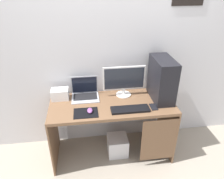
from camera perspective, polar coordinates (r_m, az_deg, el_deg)
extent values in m
plane|color=#9E9384|center=(2.92, 0.00, -16.12)|extent=(8.00, 8.00, 0.00)
cube|color=silver|center=(2.53, -1.07, 11.22)|extent=(4.00, 0.04, 2.60)
cube|color=brown|center=(2.47, 0.00, -4.03)|extent=(1.43, 0.61, 0.03)
cube|color=brown|center=(2.70, -15.26, -11.64)|extent=(0.02, 0.61, 0.71)
cube|color=brown|center=(2.85, 14.37, -9.20)|extent=(0.02, 0.61, 0.71)
cube|color=brown|center=(2.54, 12.31, -13.14)|extent=(0.40, 0.01, 0.57)
cube|color=black|center=(2.51, 13.18, 2.66)|extent=(0.21, 0.44, 0.49)
cylinder|color=white|center=(2.62, 3.08, -1.32)|extent=(0.18, 0.18, 0.01)
cylinder|color=white|center=(2.60, 3.10, -0.49)|extent=(0.04, 0.04, 0.07)
cube|color=white|center=(2.51, 3.25, 3.05)|extent=(0.50, 0.02, 0.29)
cube|color=#232833|center=(2.50, 3.29, 2.95)|extent=(0.47, 0.00, 0.26)
cube|color=#B7BCC6|center=(2.57, -7.11, -2.22)|extent=(0.32, 0.25, 0.01)
cube|color=black|center=(2.58, -7.13, -1.86)|extent=(0.28, 0.17, 0.00)
cube|color=#B7BCC6|center=(2.60, -7.33, 1.31)|extent=(0.32, 0.04, 0.24)
cube|color=black|center=(2.60, -7.33, 1.23)|extent=(0.30, 0.03, 0.21)
cube|color=white|center=(2.59, -13.69, -1.20)|extent=(0.20, 0.14, 0.13)
cube|color=black|center=(2.34, 4.86, -5.28)|extent=(0.42, 0.14, 0.02)
cube|color=black|center=(2.31, -7.00, -6.21)|extent=(0.26, 0.20, 0.00)
ellipsoid|color=#8C4C99|center=(2.31, -5.92, -5.60)|extent=(0.06, 0.10, 0.03)
cube|color=black|center=(2.43, 11.02, -4.58)|extent=(0.07, 0.13, 0.01)
cube|color=silver|center=(2.82, 1.47, -14.62)|extent=(0.25, 0.25, 0.25)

